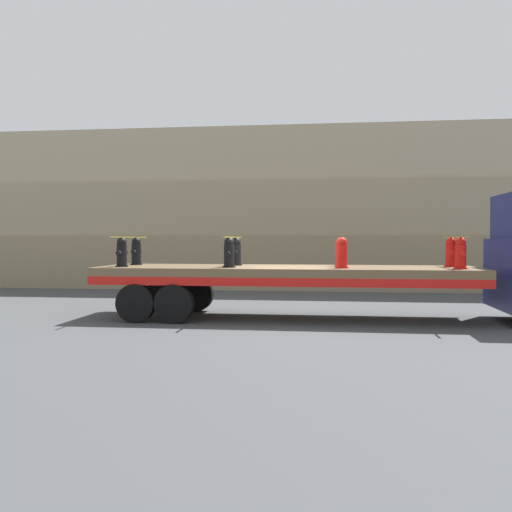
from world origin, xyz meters
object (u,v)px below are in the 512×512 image
Objects in this scene: fire_hydrant_black_far_0 at (136,252)px; fire_hydrant_black_near_1 at (229,253)px; fire_hydrant_black_far_1 at (236,252)px; fire_hydrant_red_far_3 at (451,253)px; fire_hydrant_red_near_2 at (342,253)px; flatbed_trailer at (265,276)px; fire_hydrant_red_near_3 at (461,254)px; fire_hydrant_red_far_2 at (341,252)px; fire_hydrant_black_near_0 at (122,253)px.

fire_hydrant_black_near_1 is (2.70, -1.07, 0.00)m from fire_hydrant_black_far_0.
fire_hydrant_black_far_1 is 1.00× the size of fire_hydrant_red_far_3.
fire_hydrant_black_far_1 and fire_hydrant_red_near_2 have the same top height.
fire_hydrant_red_near_2 is (2.70, -1.07, 0.00)m from fire_hydrant_black_far_1.
fire_hydrant_black_far_1 reaches higher than flatbed_trailer.
fire_hydrant_black_near_1 reaches higher than flatbed_trailer.
fire_hydrant_black_far_1 is (-0.82, 0.53, 0.59)m from flatbed_trailer.
fire_hydrant_black_near_1 is 2.70m from fire_hydrant_red_near_2.
flatbed_trailer is 1.14m from fire_hydrant_black_far_1.
fire_hydrant_red_near_3 and fire_hydrant_red_far_3 have the same top height.
fire_hydrant_red_near_2 and fire_hydrant_red_near_3 have the same top height.
fire_hydrant_red_near_2 is 1.00× the size of fire_hydrant_red_far_3.
fire_hydrant_black_far_1 is 2.70m from fire_hydrant_red_far_2.
fire_hydrant_black_near_0 is 1.00× the size of fire_hydrant_red_near_2.
fire_hydrant_red_far_2 is (5.40, 1.07, 0.00)m from fire_hydrant_black_near_0.
fire_hydrant_black_near_0 and fire_hydrant_red_far_3 have the same top height.
fire_hydrant_red_far_2 and fire_hydrant_red_near_3 have the same top height.
flatbed_trailer is 12.73× the size of fire_hydrant_red_near_3.
fire_hydrant_red_near_3 is at bearing 0.00° from fire_hydrant_black_near_1.
fire_hydrant_black_far_0 is at bearing 168.81° from fire_hydrant_red_near_2.
flatbed_trailer is 12.73× the size of fire_hydrant_red_far_2.
fire_hydrant_red_near_3 is at bearing -6.65° from flatbed_trailer.
fire_hydrant_black_near_0 is 1.00× the size of fire_hydrant_red_far_2.
flatbed_trailer is at bearing -164.14° from fire_hydrant_red_far_2.
fire_hydrant_black_near_0 and fire_hydrant_black_far_0 have the same top height.
fire_hydrant_red_near_2 is 2.91m from fire_hydrant_red_far_3.
fire_hydrant_red_far_2 is at bearing 21.59° from fire_hydrant_black_near_1.
fire_hydrant_red_near_2 is (5.40, -1.07, 0.00)m from fire_hydrant_black_far_0.
fire_hydrant_red_far_2 is 1.00× the size of fire_hydrant_red_far_3.
fire_hydrant_black_far_0 and fire_hydrant_black_far_1 have the same top height.
fire_hydrant_red_near_2 is 1.00× the size of fire_hydrant_red_far_2.
fire_hydrant_red_near_3 is (8.10, 0.00, 0.00)m from fire_hydrant_black_near_0.
fire_hydrant_red_near_3 is (2.70, -1.07, 0.00)m from fire_hydrant_red_far_2.
fire_hydrant_black_far_0 is 1.00× the size of fire_hydrant_black_far_1.
fire_hydrant_red_near_3 is (5.40, -1.07, 0.00)m from fire_hydrant_black_far_1.
fire_hydrant_red_far_2 is at bearing 158.41° from fire_hydrant_red_near_3.
fire_hydrant_red_near_2 is at bearing -15.86° from flatbed_trailer.
flatbed_trailer is 4.65m from fire_hydrant_red_far_3.
fire_hydrant_red_far_3 is at bearing 11.19° from fire_hydrant_black_near_1.
flatbed_trailer is at bearing -8.63° from fire_hydrant_black_far_0.
fire_hydrant_black_near_0 is 8.10m from fire_hydrant_red_near_3.
fire_hydrant_red_far_3 is (8.10, 0.00, 0.00)m from fire_hydrant_black_far_0.
fire_hydrant_black_near_0 is (-3.52, -0.53, 0.59)m from flatbed_trailer.
fire_hydrant_black_near_1 and fire_hydrant_red_far_2 have the same top height.
fire_hydrant_red_near_2 is (1.88, -0.53, 0.59)m from flatbed_trailer.
fire_hydrant_red_far_2 is 2.91m from fire_hydrant_red_near_3.
fire_hydrant_black_far_1 is 1.00× the size of fire_hydrant_red_near_3.
fire_hydrant_black_near_0 is 2.70m from fire_hydrant_black_near_1.
fire_hydrant_black_near_1 is 1.07m from fire_hydrant_black_far_1.
fire_hydrant_black_near_1 is 1.00× the size of fire_hydrant_red_far_2.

